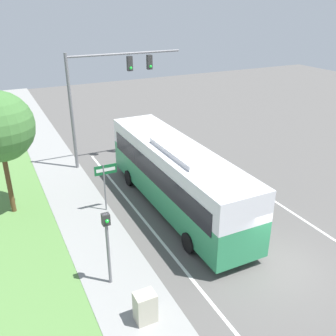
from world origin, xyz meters
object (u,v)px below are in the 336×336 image
(bus, at_px, (176,173))
(utility_cabinet, at_px, (145,307))
(street_sign, at_px, (105,179))
(signal_gantry, at_px, (104,85))
(pedestrian_signal, at_px, (107,238))

(bus, xyz_separation_m, utility_cabinet, (-4.47, -6.41, -1.37))
(street_sign, height_order, utility_cabinet, street_sign)
(bus, relative_size, street_sign, 4.35)
(signal_gantry, height_order, pedestrian_signal, signal_gantry)
(signal_gantry, bearing_deg, bus, -80.23)
(signal_gantry, bearing_deg, utility_cabinet, -103.18)
(signal_gantry, height_order, street_sign, signal_gantry)
(pedestrian_signal, xyz_separation_m, street_sign, (1.60, 5.36, -0.27))
(bus, distance_m, street_sign, 3.58)
(signal_gantry, distance_m, pedestrian_signal, 12.40)
(pedestrian_signal, height_order, utility_cabinet, pedestrian_signal)
(utility_cabinet, bearing_deg, signal_gantry, 76.82)
(signal_gantry, bearing_deg, pedestrian_signal, -107.92)
(signal_gantry, xyz_separation_m, utility_cabinet, (-3.21, -13.73, -4.59))
(bus, bearing_deg, signal_gantry, 99.77)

